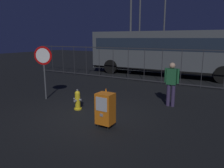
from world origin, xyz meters
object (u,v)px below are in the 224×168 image
(newspaper_box_primary, at_px, (105,109))
(street_light_near_left, at_px, (140,12))
(fire_hydrant, at_px, (78,100))
(stop_sign, at_px, (44,62))
(street_light_far_left, at_px, (131,15))
(traffic_cone, at_px, (106,95))
(bus_near, at_px, (166,51))
(pedestrian, at_px, (171,82))
(street_light_near_right, at_px, (165,16))

(newspaper_box_primary, distance_m, street_light_near_left, 14.32)
(fire_hydrant, height_order, stop_sign, stop_sign)
(fire_hydrant, xyz_separation_m, street_light_far_left, (-1.90, 8.33, 3.75))
(traffic_cone, bearing_deg, stop_sign, -154.63)
(bus_near, height_order, street_light_near_left, street_light_near_left)
(fire_hydrant, relative_size, stop_sign, 0.33)
(pedestrian, bearing_deg, traffic_cone, -166.74)
(street_light_near_left, relative_size, street_light_near_right, 1.08)
(pedestrian, bearing_deg, bus_near, 108.29)
(bus_near, bearing_deg, newspaper_box_primary, -84.07)
(fire_hydrant, height_order, traffic_cone, fire_hydrant)
(traffic_cone, bearing_deg, street_light_near_left, 106.37)
(newspaper_box_primary, height_order, pedestrian, pedestrian)
(street_light_near_right, height_order, street_light_far_left, street_light_near_right)
(bus_near, distance_m, street_light_near_left, 5.43)
(street_light_near_right, bearing_deg, fire_hydrant, -85.61)
(traffic_cone, bearing_deg, street_light_far_left, 107.70)
(stop_sign, height_order, street_light_near_right, street_light_near_right)
(stop_sign, relative_size, bus_near, 0.21)
(newspaper_box_primary, height_order, street_light_near_right, street_light_near_right)
(newspaper_box_primary, xyz_separation_m, street_light_near_left, (-4.55, 12.93, 4.16))
(fire_hydrant, distance_m, stop_sign, 2.42)
(pedestrian, relative_size, traffic_cone, 3.15)
(traffic_cone, xyz_separation_m, street_light_near_right, (-1.31, 11.75, 4.17))
(stop_sign, distance_m, pedestrian, 5.18)
(newspaper_box_primary, relative_size, pedestrian, 0.61)
(fire_hydrant, distance_m, street_light_near_left, 13.13)
(stop_sign, relative_size, street_light_near_right, 0.29)
(stop_sign, relative_size, pedestrian, 1.34)
(fire_hydrant, xyz_separation_m, bus_near, (0.52, 9.02, 1.36))
(fire_hydrant, height_order, pedestrian, pedestrian)
(pedestrian, height_order, street_light_far_left, street_light_far_left)
(stop_sign, height_order, traffic_cone, stop_sign)
(stop_sign, distance_m, street_light_far_left, 8.33)
(fire_hydrant, xyz_separation_m, pedestrian, (2.81, 2.08, 0.60))
(newspaper_box_primary, bearing_deg, stop_sign, 161.60)
(newspaper_box_primary, height_order, street_light_far_left, street_light_far_left)
(pedestrian, distance_m, street_light_near_right, 12.30)
(newspaper_box_primary, relative_size, street_light_near_left, 0.12)
(stop_sign, distance_m, traffic_cone, 2.91)
(pedestrian, relative_size, street_light_near_right, 0.22)
(bus_near, bearing_deg, street_light_far_left, -165.26)
(newspaper_box_primary, relative_size, stop_sign, 0.46)
(traffic_cone, bearing_deg, fire_hydrant, -100.97)
(traffic_cone, distance_m, street_light_far_left, 8.15)
(stop_sign, distance_m, street_light_near_left, 12.11)
(pedestrian, distance_m, street_light_far_left, 8.43)
(street_light_far_left, bearing_deg, street_light_near_right, 79.84)
(stop_sign, height_order, street_light_near_left, street_light_near_left)
(fire_hydrant, relative_size, bus_near, 0.07)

